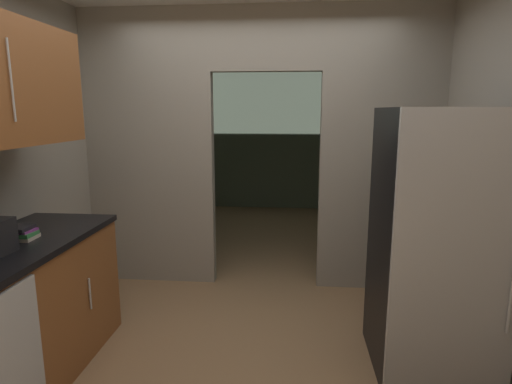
% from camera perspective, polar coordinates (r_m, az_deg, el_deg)
% --- Properties ---
extents(ground, '(20.00, 20.00, 0.00)m').
position_cam_1_polar(ground, '(3.09, -2.02, -22.30)').
color(ground, '#93704C').
extents(kitchen_partition, '(3.36, 0.12, 2.63)m').
position_cam_1_polar(kitchen_partition, '(4.00, 0.11, 6.77)').
color(kitchen_partition, '#9E998C').
rests_on(kitchen_partition, ground).
extents(adjoining_room_shell, '(3.36, 3.42, 2.63)m').
position_cam_1_polar(adjoining_room_shell, '(6.24, 2.15, 7.45)').
color(adjoining_room_shell, slate).
rests_on(adjoining_room_shell, ground).
extents(refrigerator, '(0.71, 0.79, 1.72)m').
position_cam_1_polar(refrigerator, '(2.95, 23.12, -6.45)').
color(refrigerator, black).
rests_on(refrigerator, ground).
extents(lower_cabinet_run, '(0.66, 1.71, 0.91)m').
position_cam_1_polar(lower_cabinet_run, '(3.01, -30.57, -14.95)').
color(lower_cabinet_run, brown).
rests_on(lower_cabinet_run, ground).
extents(dishwasher, '(0.02, 0.56, 0.85)m').
position_cam_1_polar(dishwasher, '(2.51, -30.89, -21.07)').
color(dishwasher, '#B7BABC').
rests_on(dishwasher, ground).
extents(book_stack, '(0.14, 0.16, 0.09)m').
position_cam_1_polar(book_stack, '(2.97, -28.97, -4.91)').
color(book_stack, beige).
rests_on(book_stack, lower_cabinet_run).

